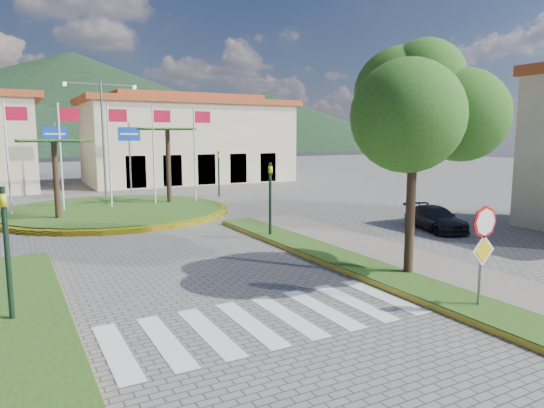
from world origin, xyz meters
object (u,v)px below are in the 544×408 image
car_dark_b (131,181)px  car_dark_a (3,186)px  roundabout_island (114,210)px  deciduous_tree (415,105)px  stop_sign (483,241)px  car_side_right (435,218)px

car_dark_b → car_dark_a: bearing=62.6°
roundabout_island → deciduous_tree: 18.55m
car_dark_a → car_dark_b: (9.25, -0.80, -0.05)m
stop_sign → roundabout_island: bearing=103.7°
car_side_right → stop_sign: bearing=-116.8°
car_dark_a → deciduous_tree: bearing=-167.0°
car_dark_b → deciduous_tree: bearing=160.7°
stop_sign → car_dark_a: bearing=107.0°
deciduous_tree → stop_sign: bearing=-101.2°
roundabout_island → stop_sign: (4.90, -20.04, 1.62)m
deciduous_tree → car_dark_b: deciduous_tree is taller
stop_sign → car_side_right: (7.10, 7.98, -1.25)m
deciduous_tree → car_dark_b: 30.28m
stop_sign → car_side_right: 10.75m
roundabout_island → deciduous_tree: (5.50, -17.00, 5.01)m
stop_sign → car_dark_b: size_ratio=0.82×
car_dark_b → car_side_right: bearing=175.6°
roundabout_island → stop_sign: roundabout_island is taller
roundabout_island → car_dark_b: (3.84, 12.87, 0.37)m
deciduous_tree → car_dark_a: bearing=109.6°
stop_sign → car_dark_b: stop_sign is taller
roundabout_island → deciduous_tree: bearing=-72.1°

